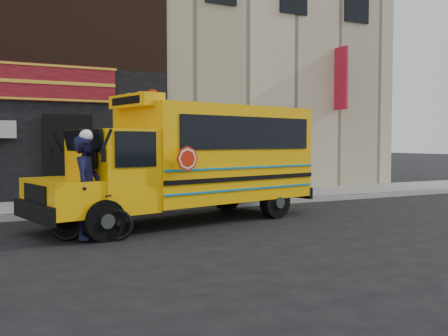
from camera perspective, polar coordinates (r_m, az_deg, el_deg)
The scene contains 8 objects.
ground at distance 11.86m, azimuth 2.45°, elevation -6.18°, with size 120.00×120.00×0.00m, color black.
curb at distance 14.17m, azimuth -2.60°, elevation -4.37°, with size 40.00×0.20×0.15m, color #979792.
sidewalk at distance 15.54m, azimuth -4.81°, elevation -3.72°, with size 40.00×3.00×0.15m, color slate.
building at distance 21.88m, azimuth -11.23°, elevation 14.10°, with size 20.00×10.70×12.00m.
school_bus at distance 11.96m, azimuth -3.35°, elevation 1.16°, with size 7.20×3.64×2.92m.
sign_pole at distance 15.43m, azimuth 4.27°, elevation 1.73°, with size 0.06×0.24×2.79m.
bicycle at distance 9.86m, azimuth -14.88°, elevation -5.35°, with size 0.45×1.59×0.95m, color black.
cyclist at distance 9.84m, azimuth -15.39°, elevation -2.41°, with size 0.72×0.47×1.97m, color black.
Camera 1 is at (-5.60, -10.29, 1.89)m, focal length 40.00 mm.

